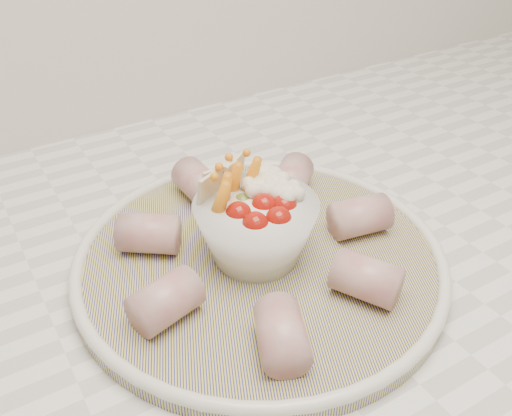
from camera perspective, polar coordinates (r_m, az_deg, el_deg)
serving_platter at (r=0.55m, az=0.39°, el=-5.08°), size 0.47×0.47×0.02m
veggie_bowl at (r=0.53m, az=0.01°, el=-1.52°), size 0.12×0.12×0.09m
cured_meat_rolls at (r=0.54m, az=0.28°, el=-3.18°), size 0.28×0.29×0.04m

